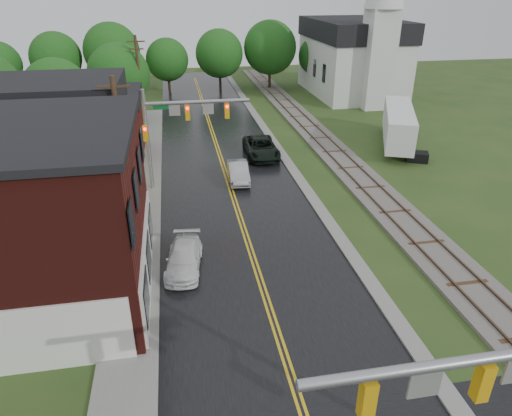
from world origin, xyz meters
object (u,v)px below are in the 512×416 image
object	(u,v)px
utility_pole_c	(140,80)
suv_dark	(261,148)
tree_left_c	(59,93)
semi_trailer	(399,124)
traffic_signal_near	(507,393)
pickup_white	(184,258)
utility_pole_b	(122,150)
church	(356,50)
sedan_silver	(238,172)
tree_left_e	(120,76)
traffic_signal_far	(177,121)

from	to	relation	value
utility_pole_c	suv_dark	distance (m)	16.02
tree_left_c	semi_trailer	distance (m)	30.98
traffic_signal_near	pickup_white	size ratio (longest dim) A/B	1.72
utility_pole_b	pickup_white	xyz separation A→B (m)	(3.09, -5.92, -4.10)
church	tree_left_c	world-z (taller)	church
pickup_white	suv_dark	bearing A→B (deg)	73.93
utility_pole_b	sedan_silver	xyz separation A→B (m)	(7.60, 5.42, -4.04)
semi_trailer	tree_left_e	bearing A→B (deg)	152.40
suv_dark	pickup_white	bearing A→B (deg)	-112.95
utility_pole_c	tree_left_e	xyz separation A→B (m)	(-2.05, 1.90, 0.09)
tree_left_c	semi_trailer	bearing A→B (deg)	-13.29
utility_pole_b	traffic_signal_far	bearing A→B (deg)	56.32
traffic_signal_near	tree_left_c	size ratio (longest dim) A/B	0.96
utility_pole_b	tree_left_c	bearing A→B (deg)	111.49
tree_left_e	utility_pole_b	bearing A→B (deg)	-85.10
tree_left_c	suv_dark	bearing A→B (deg)	-23.42
tree_left_c	pickup_white	bearing A→B (deg)	-66.95
tree_left_c	tree_left_e	size ratio (longest dim) A/B	0.94
traffic_signal_near	utility_pole_c	xyz separation A→B (m)	(-10.27, 42.00, -0.25)
sedan_silver	traffic_signal_near	bearing A→B (deg)	-81.16
utility_pole_c	tree_left_c	size ratio (longest dim) A/B	1.18
traffic_signal_far	suv_dark	bearing A→B (deg)	37.69
tree_left_e	tree_left_c	bearing A→B (deg)	-129.81
tree_left_c	sedan_silver	xyz separation A→B (m)	(14.65, -12.48, -3.83)
tree_left_c	semi_trailer	size ratio (longest dim) A/B	0.71
traffic_signal_near	semi_trailer	xyz separation A→B (m)	(12.74, 30.80, -2.88)
traffic_signal_near	sedan_silver	size ratio (longest dim) A/B	1.77
utility_pole_b	tree_left_c	xyz separation A→B (m)	(-7.05, 17.90, -0.21)
tree_left_e	semi_trailer	distance (m)	28.40
sedan_silver	semi_trailer	distance (m)	16.38
sedan_silver	tree_left_e	bearing A→B (deg)	120.40
suv_dark	semi_trailer	size ratio (longest dim) A/B	0.53
traffic_signal_near	utility_pole_b	xyz separation A→B (m)	(-10.27, 20.00, -0.25)
tree_left_e	sedan_silver	size ratio (longest dim) A/B	1.97
utility_pole_c	semi_trailer	size ratio (longest dim) A/B	0.84
utility_pole_b	utility_pole_c	xyz separation A→B (m)	(0.00, 22.00, 0.00)
traffic_signal_near	traffic_signal_far	world-z (taller)	same
sedan_silver	pickup_white	bearing A→B (deg)	-108.86
utility_pole_c	suv_dark	world-z (taller)	utility_pole_c
traffic_signal_near	utility_pole_b	bearing A→B (deg)	117.19
traffic_signal_far	suv_dark	size ratio (longest dim) A/B	1.29
semi_trailer	utility_pole_b	bearing A→B (deg)	-154.86
traffic_signal_near	tree_left_c	distance (m)	41.67
utility_pole_c	pickup_white	bearing A→B (deg)	-83.69
sedan_silver	suv_dark	bearing A→B (deg)	64.28
traffic_signal_far	utility_pole_b	xyz separation A→B (m)	(-3.33, -5.00, -0.25)
traffic_signal_near	semi_trailer	world-z (taller)	traffic_signal_near
pickup_white	semi_trailer	xyz separation A→B (m)	(19.92, 16.72, 1.47)
utility_pole_c	suv_dark	size ratio (longest dim) A/B	1.58
sedan_silver	utility_pole_b	bearing A→B (deg)	-141.66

